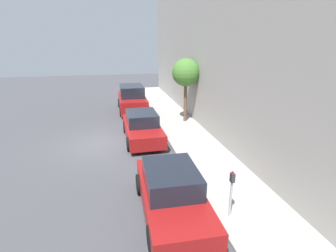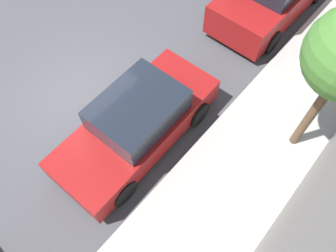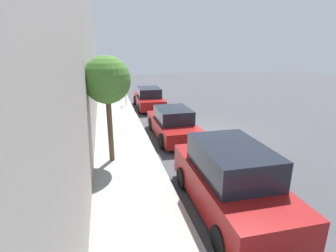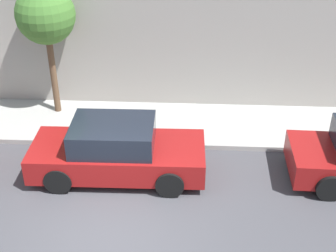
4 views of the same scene
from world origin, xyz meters
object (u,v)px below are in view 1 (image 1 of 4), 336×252
parked_sedan_nearest (172,193)px  parked_sedan_second (142,127)px  parking_meter_near (231,189)px  parked_suv_third (132,99)px  street_tree (186,73)px

parked_sedan_nearest → parked_sedan_second: bearing=90.7°
parked_sedan_nearest → parking_meter_near: 1.83m
parked_sedan_second → parked_suv_third: parked_suv_third is taller
parking_meter_near → parked_sedan_second: bearing=103.1°
parked_suv_third → street_tree: 5.57m
parked_sedan_second → parking_meter_near: (1.73, -7.43, 0.34)m
parked_suv_third → street_tree: street_tree is taller
parked_suv_third → street_tree: (3.13, -3.95, 2.37)m
parked_sedan_second → parked_sedan_nearest: bearing=-89.3°
parked_suv_third → parked_sedan_second: bearing=-90.2°
parked_sedan_nearest → street_tree: (3.07, 9.14, 2.57)m
parked_sedan_second → parked_suv_third: bearing=89.8°
parking_meter_near → parked_suv_third: bearing=97.1°
parked_sedan_second → parking_meter_near: 7.63m
parked_sedan_nearest → parked_suv_third: size_ratio=0.94×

